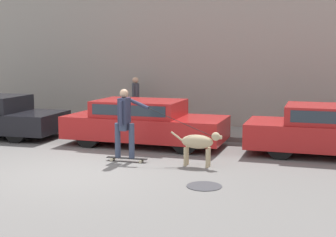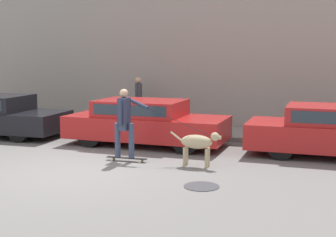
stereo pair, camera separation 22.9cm
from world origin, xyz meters
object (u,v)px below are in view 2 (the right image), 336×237
parked_car_1 (145,123)px  pedestrian_with_bag (139,99)px  dog (198,143)px  skateboarder (125,120)px

parked_car_1 → pedestrian_with_bag: (-1.10, 2.31, 0.39)m
dog → pedestrian_with_bag: size_ratio=0.73×
pedestrian_with_bag → skateboarder: bearing=78.2°
parked_car_1 → skateboarder: size_ratio=1.70×
dog → pedestrian_with_bag: bearing=127.6°
dog → skateboarder: skateboarder is taller
parked_car_1 → dog: parked_car_1 is taller
parked_car_1 → pedestrian_with_bag: 2.59m
dog → skateboarder: size_ratio=0.45×
skateboarder → dog: bearing=-0.1°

